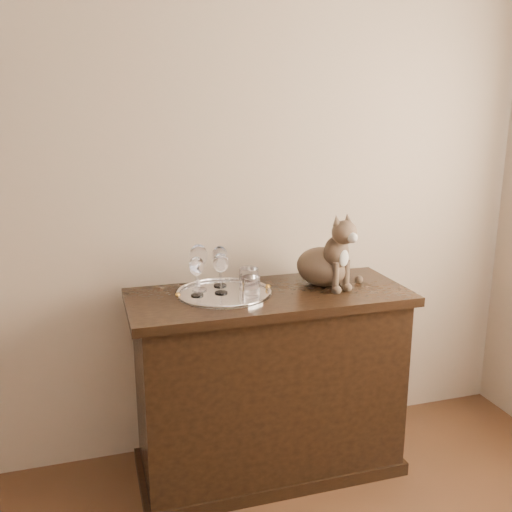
{
  "coord_description": "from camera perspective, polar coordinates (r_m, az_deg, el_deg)",
  "views": [
    {
      "loc": [
        -0.13,
        -0.26,
        1.61
      ],
      "look_at": [
        0.54,
        1.95,
        1.01
      ],
      "focal_mm": 40.0,
      "sensor_mm": 36.0,
      "label": 1
    }
  ],
  "objects": [
    {
      "name": "tray",
      "position": [
        2.41,
        -3.21,
        -3.82
      ],
      "size": [
        0.4,
        0.4,
        0.01
      ],
      "primitive_type": "cylinder",
      "color": "silver",
      "rests_on": "sideboard"
    },
    {
      "name": "tumbler_c",
      "position": [
        2.44,
        -0.74,
        -2.3
      ],
      "size": [
        0.08,
        0.08,
        0.09
      ],
      "primitive_type": "cylinder",
      "color": "white",
      "rests_on": "tray"
    },
    {
      "name": "cat",
      "position": [
        2.52,
        6.76,
        0.79
      ],
      "size": [
        0.41,
        0.4,
        0.34
      ],
      "primitive_type": null,
      "rotation": [
        0.0,
        0.0,
        0.31
      ],
      "color": "#48362B",
      "rests_on": "sideboard"
    },
    {
      "name": "wine_glass_b",
      "position": [
        2.48,
        -3.64,
        -1.02
      ],
      "size": [
        0.07,
        0.07,
        0.18
      ],
      "primitive_type": null,
      "color": "white",
      "rests_on": "tray"
    },
    {
      "name": "wine_glass_c",
      "position": [
        2.36,
        -5.95,
        -2.02
      ],
      "size": [
        0.06,
        0.06,
        0.17
      ],
      "primitive_type": null,
      "color": "silver",
      "rests_on": "tray"
    },
    {
      "name": "wine_glass_d",
      "position": [
        2.39,
        -3.54,
        -1.74
      ],
      "size": [
        0.07,
        0.07,
        0.17
      ],
      "primitive_type": null,
      "color": "silver",
      "rests_on": "tray"
    },
    {
      "name": "tumbler_a",
      "position": [
        2.35,
        -0.48,
        -3.06
      ],
      "size": [
        0.07,
        0.07,
        0.08
      ],
      "primitive_type": "cylinder",
      "color": "silver",
      "rests_on": "tray"
    },
    {
      "name": "wall_back",
      "position": [
        2.52,
        -14.07,
        8.14
      ],
      "size": [
        4.0,
        0.1,
        2.7
      ],
      "primitive_type": "cube",
      "color": "#BDA58D",
      "rests_on": "ground"
    },
    {
      "name": "wine_glass_a",
      "position": [
        2.43,
        -5.75,
        -1.15
      ],
      "size": [
        0.08,
        0.08,
        0.2
      ],
      "primitive_type": null,
      "color": "silver",
      "rests_on": "tray"
    },
    {
      "name": "sideboard",
      "position": [
        2.6,
        1.29,
        -12.65
      ],
      "size": [
        1.2,
        0.5,
        0.85
      ],
      "primitive_type": null,
      "color": "black",
      "rests_on": "ground"
    }
  ]
}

